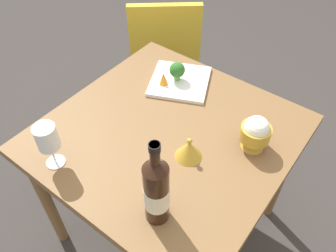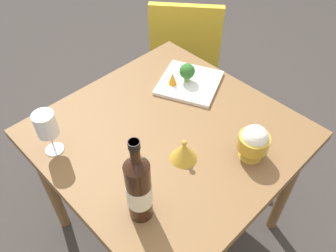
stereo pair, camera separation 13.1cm
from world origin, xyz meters
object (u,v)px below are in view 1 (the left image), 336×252
object	(u,v)px
wine_glass	(47,138)
carrot_garnish_left	(164,79)
rice_bowl_lid	(189,149)
broccoli_floret	(177,70)
rice_bowl	(255,133)
wine_bottle	(156,191)
chair_by_wall	(165,49)
serving_plate	(180,81)

from	to	relation	value
wine_glass	carrot_garnish_left	world-z (taller)	wine_glass
rice_bowl_lid	broccoli_floret	distance (m)	0.43
rice_bowl	broccoli_floret	distance (m)	0.46
rice_bowl_lid	carrot_garnish_left	distance (m)	0.40
wine_bottle	rice_bowl_lid	xyz separation A→B (m)	(0.25, 0.06, -0.10)
chair_by_wall	rice_bowl	world-z (taller)	rice_bowl
wine_bottle	wine_glass	xyz separation A→B (m)	(-0.06, 0.42, -0.01)
serving_plate	carrot_garnish_left	world-z (taller)	carrot_garnish_left
broccoli_floret	rice_bowl_lid	bearing A→B (deg)	-138.13
wine_bottle	serving_plate	bearing A→B (deg)	29.87
wine_glass	rice_bowl_lid	size ratio (longest dim) A/B	1.79
chair_by_wall	wine_bottle	xyz separation A→B (m)	(-0.98, -0.73, 0.33)
chair_by_wall	serving_plate	distance (m)	0.60
chair_by_wall	rice_bowl_lid	size ratio (longest dim) A/B	8.50
wine_glass	serving_plate	size ratio (longest dim) A/B	0.54
wine_bottle	wine_glass	world-z (taller)	wine_bottle
carrot_garnish_left	wine_glass	bearing A→B (deg)	175.26
rice_bowl_lid	carrot_garnish_left	bearing A→B (deg)	50.65
wine_glass	carrot_garnish_left	distance (m)	0.57
rice_bowl_lid	wine_glass	bearing A→B (deg)	130.75
wine_bottle	rice_bowl_lid	bearing A→B (deg)	12.87
rice_bowl	carrot_garnish_left	bearing A→B (deg)	81.00
wine_glass	rice_bowl	world-z (taller)	wine_glass
wine_bottle	rice_bowl_lid	size ratio (longest dim) A/B	3.37
serving_plate	broccoli_floret	size ratio (longest dim) A/B	3.86
chair_by_wall	wine_glass	xyz separation A→B (m)	(-1.03, -0.31, 0.33)
rice_bowl	broccoli_floret	bearing A→B (deg)	73.02
serving_plate	rice_bowl_lid	bearing A→B (deg)	-139.72
wine_bottle	serving_plate	xyz separation A→B (m)	(0.57, 0.33, -0.13)
wine_bottle	broccoli_floret	size ratio (longest dim) A/B	3.93
wine_bottle	broccoli_floret	xyz separation A→B (m)	(0.57, 0.34, -0.07)
rice_bowl_lid	carrot_garnish_left	xyz separation A→B (m)	(0.26, 0.31, 0.01)
chair_by_wall	broccoli_floret	bearing A→B (deg)	-86.30
chair_by_wall	broccoli_floret	distance (m)	0.62
wine_glass	rice_bowl	bearing A→B (deg)	-46.65
wine_glass	carrot_garnish_left	xyz separation A→B (m)	(0.56, -0.05, -0.08)
wine_bottle	broccoli_floret	distance (m)	0.67
rice_bowl_lid	chair_by_wall	bearing A→B (deg)	42.73
wine_glass	wine_bottle	bearing A→B (deg)	-82.34
wine_glass	rice_bowl_lid	world-z (taller)	wine_glass
serving_plate	wine_bottle	bearing A→B (deg)	-150.13
rice_bowl_lid	wine_bottle	bearing A→B (deg)	-167.13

